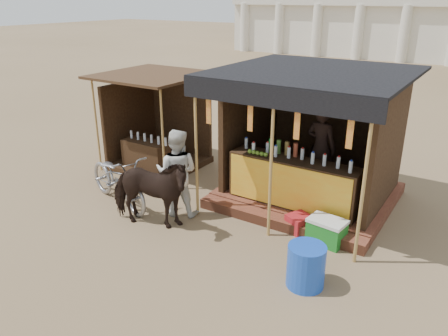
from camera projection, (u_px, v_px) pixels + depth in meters
ground at (173, 258)px, 7.34m from camera, size 120.00×120.00×0.00m
main_stall at (310, 155)px, 9.08m from camera, size 3.60×3.61×2.78m
secondary_stall at (154, 133)px, 11.15m from camera, size 2.40×2.40×2.38m
cow at (149, 192)px, 8.11m from camera, size 1.82×1.21×1.41m
motorbike at (118, 179)px, 9.06m from camera, size 2.28×1.33×1.13m
bystander at (177, 173)px, 8.55m from camera, size 1.04×0.94×1.76m
blue_barrel at (306, 266)px, 6.54m from camera, size 0.76×0.76×0.68m
red_crate at (299, 223)px, 8.14m from camera, size 0.51×0.53×0.32m
cooler at (327, 231)px, 7.72m from camera, size 0.69×0.51×0.46m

